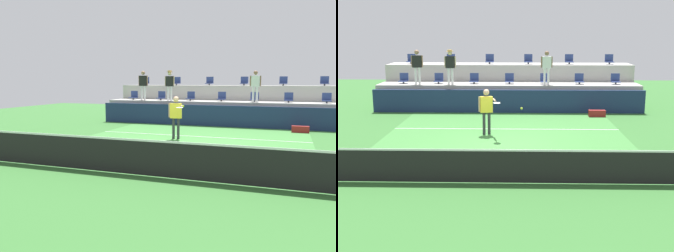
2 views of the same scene
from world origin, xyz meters
The scene contains 26 objects.
ground_plane centered at (0.00, 0.00, 0.00)m, with size 40.00×40.00×0.00m, color #336B2D.
court_inner_paint centered at (0.00, 1.00, 0.00)m, with size 9.00×10.00×0.01m, color #3D7F38.
court_service_line centered at (0.00, 2.40, 0.01)m, with size 9.00×0.06×0.00m, color white.
tennis_net centered at (0.00, -4.00, 0.50)m, with size 10.48×0.08×1.07m.
sponsor_backboard centered at (0.00, 6.00, 0.55)m, with size 13.00×0.16×1.10m, color navy.
seating_tier_lower centered at (0.00, 7.30, 0.62)m, with size 13.00×1.80×1.25m, color #ADAAA3.
seating_tier_upper centered at (0.00, 9.10, 1.05)m, with size 13.00×1.80×2.10m, color #ADAAA3.
stadium_chair_lower_far_left centered at (-5.30, 7.23, 1.46)m, with size 0.44×0.40×0.52m.
stadium_chair_lower_left centered at (-3.52, 7.23, 1.46)m, with size 0.44×0.40×0.52m.
stadium_chair_lower_mid_left centered at (-1.73, 7.23, 1.46)m, with size 0.44×0.40×0.52m.
stadium_chair_lower_center centered at (0.04, 7.23, 1.46)m, with size 0.44×0.40×0.52m.
stadium_chair_lower_mid_right centered at (1.81, 7.23, 1.46)m, with size 0.44×0.40×0.52m.
stadium_chair_lower_right centered at (3.53, 7.23, 1.46)m, with size 0.44×0.40×0.52m.
stadium_chair_lower_far_right centered at (5.33, 7.23, 1.46)m, with size 0.44×0.40×0.52m.
stadium_chair_upper_far_left centered at (-5.30, 9.03, 2.31)m, with size 0.44×0.40×0.52m.
stadium_chair_upper_left centered at (-3.16, 9.03, 2.31)m, with size 0.44×0.40×0.52m.
stadium_chair_upper_mid_left centered at (-1.06, 9.03, 2.31)m, with size 0.44×0.40×0.52m.
stadium_chair_upper_mid_right centered at (1.02, 9.03, 2.31)m, with size 0.44×0.40×0.52m.
stadium_chair_upper_right centered at (3.20, 9.03, 2.31)m, with size 0.44×0.40×0.52m.
stadium_chair_upper_far_right centered at (5.34, 9.03, 2.31)m, with size 0.44×0.40×0.52m.
tennis_player centered at (-0.70, 1.47, 1.07)m, with size 0.89×1.17×1.73m.
spectator_in_grey centered at (-4.50, 6.85, 2.27)m, with size 0.59×0.23×1.69m.
spectator_with_hat centered at (-2.86, 6.85, 2.29)m, with size 0.58×0.40×1.70m.
spectator_leaning_on_rail centered at (1.87, 6.85, 2.23)m, with size 0.58×0.24×1.64m.
tennis_ball centered at (0.59, -1.74, 1.59)m, with size 0.07×0.07×0.07m.
equipment_bag centered at (4.10, 5.13, 0.15)m, with size 0.76×0.28×0.30m, color maroon.
Camera 1 is at (3.61, -11.53, 2.31)m, focal length 36.55 mm.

